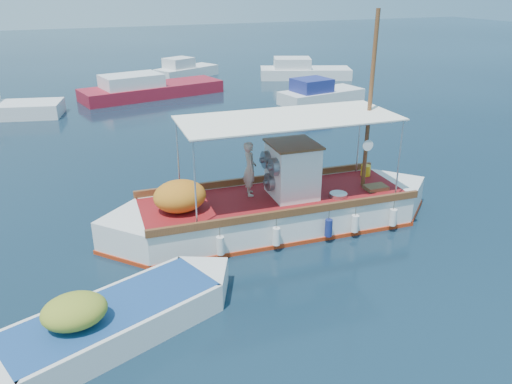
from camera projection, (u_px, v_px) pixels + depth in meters
name	position (u px, v px, depth m)	size (l,w,h in m)	color
ground	(277.00, 237.00, 15.06)	(160.00, 160.00, 0.00)	black
fishing_caique	(273.00, 210.00, 15.52)	(10.89, 3.54, 6.66)	white
dinghy	(112.00, 324.00, 10.73)	(5.98, 3.24, 1.55)	white
bg_boat_n	(148.00, 90.00, 33.26)	(9.76, 4.66, 1.80)	maroon
bg_boat_ne	(319.00, 95.00, 31.60)	(5.66, 3.01, 1.80)	silver
bg_boat_e	(302.00, 72.00, 39.85)	(7.56, 5.03, 1.80)	silver
bg_boat_far_n	(185.00, 71.00, 40.21)	(5.53, 4.04, 1.80)	silver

